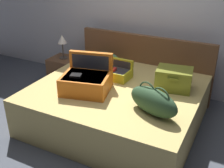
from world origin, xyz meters
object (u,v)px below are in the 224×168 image
(hard_case_medium, at_px, (174,79))
(table_lamp, at_px, (62,41))
(duffel_bag, at_px, (153,101))
(bed, at_px, (117,105))
(nightstand, at_px, (65,71))
(hard_case_small, at_px, (118,73))
(pillow_center_head, at_px, (105,58))
(pillow_near_headboard, at_px, (88,64))
(hard_case_large, at_px, (86,80))

(hard_case_medium, distance_m, table_lamp, 1.95)
(duffel_bag, relative_size, table_lamp, 1.63)
(bed, distance_m, nightstand, 1.43)
(bed, bearing_deg, nightstand, 153.32)
(hard_case_small, relative_size, duffel_bag, 0.52)
(pillow_center_head, distance_m, nightstand, 0.84)
(hard_case_medium, distance_m, pillow_near_headboard, 1.26)
(hard_case_medium, relative_size, pillow_near_headboard, 0.90)
(hard_case_large, xyz_separation_m, table_lamp, (-1.00, 0.89, 0.10))
(hard_case_large, height_order, pillow_near_headboard, hard_case_large)
(nightstand, distance_m, table_lamp, 0.52)
(hard_case_large, relative_size, table_lamp, 1.66)
(hard_case_small, relative_size, pillow_center_head, 0.74)
(duffel_bag, xyz_separation_m, table_lamp, (-1.88, 1.03, 0.09))
(hard_case_medium, xyz_separation_m, nightstand, (-1.91, 0.37, -0.41))
(pillow_near_headboard, bearing_deg, bed, -29.40)
(pillow_center_head, xyz_separation_m, table_lamp, (-0.75, -0.01, 0.15))
(bed, height_order, table_lamp, table_lamp)
(bed, height_order, hard_case_medium, hard_case_medium)
(table_lamp, bearing_deg, pillow_near_headboard, -23.95)
(hard_case_large, distance_m, duffel_bag, 0.89)
(hard_case_medium, relative_size, pillow_center_head, 1.05)
(hard_case_large, height_order, duffel_bag, hard_case_large)
(bed, distance_m, duffel_bag, 0.82)
(hard_case_large, relative_size, hard_case_medium, 1.39)
(hard_case_small, height_order, pillow_near_headboard, hard_case_small)
(table_lamp, bearing_deg, nightstand, 0.00)
(hard_case_medium, relative_size, nightstand, 1.01)
(nightstand, bearing_deg, duffel_bag, -28.61)
(hard_case_large, height_order, table_lamp, hard_case_large)
(bed, relative_size, duffel_bag, 3.18)
(duffel_bag, bearing_deg, bed, 147.51)
(hard_case_small, distance_m, duffel_bag, 0.95)
(bed, bearing_deg, table_lamp, 153.32)
(hard_case_medium, bearing_deg, bed, -165.29)
(hard_case_large, distance_m, nightstand, 1.40)
(hard_case_large, xyz_separation_m, nightstand, (-1.00, 0.89, -0.42))
(hard_case_medium, relative_size, duffel_bag, 0.73)
(nightstand, xyz_separation_m, table_lamp, (-0.00, 0.00, 0.52))
(hard_case_medium, bearing_deg, nightstand, 160.18)
(duffel_bag, relative_size, pillow_center_head, 1.43)
(pillow_near_headboard, bearing_deg, hard_case_medium, -3.52)
(hard_case_small, xyz_separation_m, table_lamp, (-1.18, 0.40, 0.16))
(hard_case_large, xyz_separation_m, hard_case_small, (0.18, 0.49, -0.05))
(hard_case_small, relative_size, pillow_near_headboard, 0.63)
(pillow_center_head, height_order, table_lamp, table_lamp)
(bed, xyz_separation_m, hard_case_small, (-0.10, 0.25, 0.33))
(duffel_bag, bearing_deg, pillow_near_headboard, 149.06)
(hard_case_small, distance_m, pillow_center_head, 0.59)
(bed, height_order, nightstand, bed)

